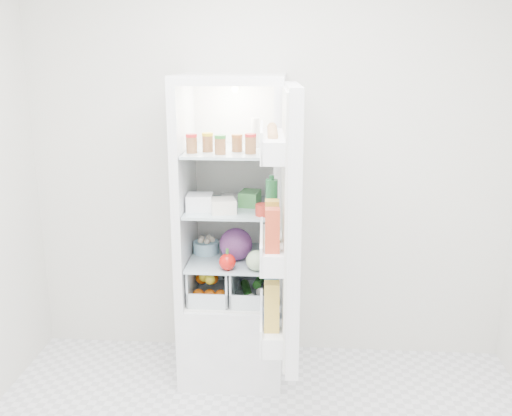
# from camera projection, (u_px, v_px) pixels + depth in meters

# --- Properties ---
(room_walls) EXTENTS (3.02, 3.02, 2.61)m
(room_walls) POSITION_uv_depth(u_px,v_px,m) (249.00, 146.00, 2.00)
(room_walls) COLOR silver
(room_walls) RESTS_ON ground
(refrigerator) EXTENTS (0.60, 0.60, 1.80)m
(refrigerator) POSITION_uv_depth(u_px,v_px,m) (234.00, 266.00, 3.45)
(refrigerator) COLOR silver
(refrigerator) RESTS_ON ground
(shelf_low) EXTENTS (0.49, 0.53, 0.01)m
(shelf_low) POSITION_uv_depth(u_px,v_px,m) (232.00, 258.00, 3.37)
(shelf_low) COLOR #B0C6CE
(shelf_low) RESTS_ON refrigerator
(shelf_mid) EXTENTS (0.49, 0.53, 0.02)m
(shelf_mid) POSITION_uv_depth(u_px,v_px,m) (232.00, 207.00, 3.29)
(shelf_mid) COLOR #B0C6CE
(shelf_mid) RESTS_ON refrigerator
(shelf_top) EXTENTS (0.49, 0.53, 0.02)m
(shelf_top) POSITION_uv_depth(u_px,v_px,m) (231.00, 151.00, 3.21)
(shelf_top) COLOR #B0C6CE
(shelf_top) RESTS_ON refrigerator
(crisper_left) EXTENTS (0.23, 0.46, 0.22)m
(crisper_left) POSITION_uv_depth(u_px,v_px,m) (212.00, 278.00, 3.42)
(crisper_left) COLOR silver
(crisper_left) RESTS_ON refrigerator
(crisper_right) EXTENTS (0.23, 0.46, 0.22)m
(crisper_right) POSITION_uv_depth(u_px,v_px,m) (253.00, 279.00, 3.40)
(crisper_right) COLOR silver
(crisper_right) RESTS_ON refrigerator
(condiment_jars) EXTENTS (0.46, 0.16, 0.08)m
(condiment_jars) POSITION_uv_depth(u_px,v_px,m) (229.00, 145.00, 3.09)
(condiment_jars) COLOR #B21919
(condiment_jars) RESTS_ON shelf_top
(squeeze_bottle) EXTENTS (0.06, 0.06, 0.17)m
(squeeze_bottle) POSITION_uv_depth(u_px,v_px,m) (255.00, 133.00, 3.26)
(squeeze_bottle) COLOR silver
(squeeze_bottle) RESTS_ON shelf_top
(tub_white) EXTENTS (0.15, 0.15, 0.09)m
(tub_white) POSITION_uv_depth(u_px,v_px,m) (200.00, 202.00, 3.20)
(tub_white) COLOR white
(tub_white) RESTS_ON shelf_mid
(tub_cream) EXTENTS (0.16, 0.16, 0.08)m
(tub_cream) POSITION_uv_depth(u_px,v_px,m) (223.00, 206.00, 3.15)
(tub_cream) COLOR white
(tub_cream) RESTS_ON shelf_mid
(tin_red) EXTENTS (0.12, 0.12, 0.06)m
(tin_red) POSITION_uv_depth(u_px,v_px,m) (264.00, 210.00, 3.09)
(tin_red) COLOR #B5271B
(tin_red) RESTS_ON shelf_mid
(foil_tray) EXTENTS (0.16, 0.13, 0.04)m
(foil_tray) POSITION_uv_depth(u_px,v_px,m) (234.00, 198.00, 3.42)
(foil_tray) COLOR silver
(foil_tray) RESTS_ON shelf_mid
(tub_green) EXTENTS (0.13, 0.16, 0.08)m
(tub_green) POSITION_uv_depth(u_px,v_px,m) (250.00, 198.00, 3.30)
(tub_green) COLOR #429246
(tub_green) RESTS_ON shelf_mid
(red_cabbage) EXTENTS (0.19, 0.19, 0.19)m
(red_cabbage) POSITION_uv_depth(u_px,v_px,m) (236.00, 244.00, 3.30)
(red_cabbage) COLOR #562161
(red_cabbage) RESTS_ON shelf_low
(bell_pepper) EXTENTS (0.09, 0.09, 0.09)m
(bell_pepper) POSITION_uv_depth(u_px,v_px,m) (227.00, 262.00, 3.15)
(bell_pepper) COLOR red
(bell_pepper) RESTS_ON shelf_low
(mushroom_bowl) EXTENTS (0.18, 0.18, 0.07)m
(mushroom_bowl) POSITION_uv_depth(u_px,v_px,m) (206.00, 247.00, 3.43)
(mushroom_bowl) COLOR #99CEE4
(mushroom_bowl) RESTS_ON shelf_low
(salad_bag) EXTENTS (0.11, 0.11, 0.11)m
(salad_bag) POSITION_uv_depth(u_px,v_px,m) (256.00, 260.00, 3.14)
(salad_bag) COLOR #A8C694
(salad_bag) RESTS_ON shelf_low
(citrus_pile) EXTENTS (0.20, 0.24, 0.16)m
(citrus_pile) POSITION_uv_depth(u_px,v_px,m) (209.00, 285.00, 3.36)
(citrus_pile) COLOR orange
(citrus_pile) RESTS_ON refrigerator
(veg_pile) EXTENTS (0.16, 0.30, 0.10)m
(veg_pile) POSITION_uv_depth(u_px,v_px,m) (254.00, 286.00, 3.41)
(veg_pile) COLOR #1B511B
(veg_pile) RESTS_ON refrigerator
(fridge_door) EXTENTS (0.20, 0.60, 1.30)m
(fridge_door) POSITION_uv_depth(u_px,v_px,m) (285.00, 231.00, 2.71)
(fridge_door) COLOR silver
(fridge_door) RESTS_ON refrigerator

